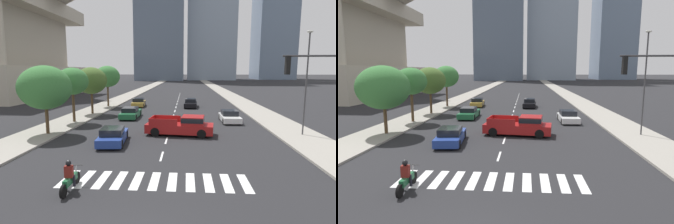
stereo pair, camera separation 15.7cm
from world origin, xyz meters
TOP-DOWN VIEW (x-y plane):
  - sidewalk_east at (11.15, 30.00)m, footprint 4.00×260.00m
  - sidewalk_west at (-11.15, 30.00)m, footprint 4.00×260.00m
  - crosswalk_near at (0.00, 5.81)m, footprint 9.45×2.32m
  - lane_divider_center at (0.00, 33.81)m, footprint 0.14×50.00m
  - motorcycle_lead at (-3.76, 4.46)m, footprint 0.70×2.16m
  - pickup_truck at (1.29, 15.83)m, footprint 5.95×2.74m
  - sedan_blue_0 at (-4.01, 12.70)m, footprint 2.22×4.47m
  - sedan_green_1 at (-4.99, 24.06)m, footprint 1.95×4.78m
  - sedan_black_2 at (2.23, 34.03)m, footprint 2.05×4.86m
  - sedan_gold_3 at (-5.86, 34.34)m, footprint 2.08×4.32m
  - sedan_white_4 at (6.28, 22.29)m, footprint 1.98×4.28m
  - traffic_signal_near at (8.86, 6.77)m, footprint 4.28×0.28m
  - street_lamp_east at (11.45, 16.09)m, footprint 0.50×0.24m
  - street_tree_nearest at (-10.35, 14.99)m, footprint 4.35×4.35m
  - street_tree_second at (-10.35, 20.55)m, footprint 3.31×3.31m
  - street_tree_third at (-10.35, 26.20)m, footprint 3.92×3.92m
  - street_tree_fourth at (-10.35, 33.24)m, footprint 3.75×3.75m

SIDE VIEW (x-z plane):
  - lane_divider_center at x=0.00m, z-range 0.00..0.01m
  - crosswalk_near at x=0.00m, z-range 0.00..0.01m
  - sidewalk_east at x=11.15m, z-range 0.00..0.15m
  - sidewalk_west at x=-11.15m, z-range 0.00..0.15m
  - sedan_white_4 at x=6.28m, z-range -0.05..1.20m
  - sedan_blue_0 at x=-4.01m, z-range -0.05..1.20m
  - motorcycle_lead at x=-3.76m, z-range -0.16..1.33m
  - sedan_green_1 at x=-4.99m, z-range -0.05..1.22m
  - sedan_gold_3 at x=-5.86m, z-range -0.06..1.24m
  - sedan_black_2 at x=2.23m, z-range -0.05..1.25m
  - pickup_truck at x=1.29m, z-range -0.02..1.65m
  - street_tree_nearest at x=-10.35m, z-range 1.20..7.01m
  - street_tree_third at x=-10.35m, z-range 1.37..7.17m
  - street_tree_second at x=-10.35m, z-range 1.56..7.25m
  - traffic_signal_near at x=8.86m, z-range 1.30..7.77m
  - street_tree_fourth at x=-10.35m, z-range 1.59..7.69m
  - street_lamp_east at x=11.45m, z-range 0.76..9.33m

